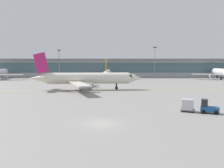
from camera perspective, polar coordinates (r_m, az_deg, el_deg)
The scene contains 9 objects.
ground_plane at distance 29.05m, azimuth -2.59°, elevation -9.76°, with size 400.00×400.00×0.00m, color gray.
taxiway_centreline_stripe at distance 62.67m, azimuth -6.08°, elevation -1.62°, with size 110.00×0.36×0.01m, color yellow.
terminal_concourse at distance 122.86m, azimuth -0.86°, elevation 4.10°, with size 207.09×11.00×9.60m.
gate_airplane_1 at distance 105.52m, azimuth -1.16°, elevation 2.72°, with size 25.86×27.80×9.21m.
taxiing_regional_jet at distance 64.37m, azimuth -6.29°, elevation 1.35°, with size 31.52×29.26×10.44m.
baggage_tug at distance 37.31m, azimuth 22.83°, elevation -5.38°, with size 2.94×2.39×2.10m.
cargo_dolly_lead at distance 37.38m, azimuth 18.33°, elevation -4.97°, with size 2.56×2.29×1.94m.
apron_light_mast_1 at distance 119.61m, azimuth -13.02°, elevation 5.28°, with size 1.80×0.36×14.10m.
apron_light_mast_2 at distance 117.96m, azimuth 10.59°, elevation 5.67°, with size 1.80×0.36×15.50m.
Camera 1 is at (1.14, -28.02, 7.56)m, focal length 36.71 mm.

